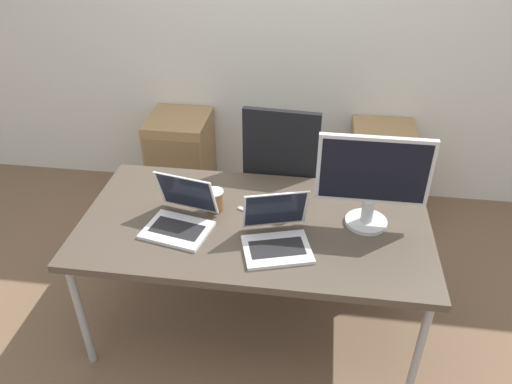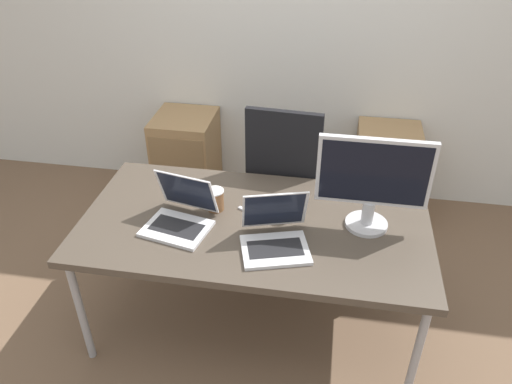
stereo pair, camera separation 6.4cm
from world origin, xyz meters
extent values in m
plane|color=brown|center=(0.00, 0.00, 0.00)|extent=(14.00, 14.00, 0.00)
cube|color=silver|center=(0.00, 1.50, 1.30)|extent=(10.00, 0.05, 2.60)
cube|color=#473D33|center=(0.00, 0.00, 0.69)|extent=(1.76, 0.92, 0.04)
cylinder|color=#99999E|center=(-0.82, -0.40, 0.33)|extent=(0.04, 0.04, 0.67)
cylinder|color=#99999E|center=(0.82, -0.40, 0.33)|extent=(0.04, 0.04, 0.67)
cylinder|color=#99999E|center=(-0.82, 0.40, 0.33)|extent=(0.04, 0.04, 0.67)
cylinder|color=#99999E|center=(0.82, 0.40, 0.33)|extent=(0.04, 0.04, 0.67)
cylinder|color=#232326|center=(0.10, 0.77, 0.02)|extent=(0.56, 0.56, 0.04)
cylinder|color=gray|center=(0.10, 0.77, 0.25)|extent=(0.05, 0.05, 0.42)
cube|color=black|center=(0.10, 0.77, 0.46)|extent=(0.51, 0.51, 0.07)
cube|color=black|center=(0.08, 0.51, 0.79)|extent=(0.44, 0.07, 0.60)
cube|color=#99754C|center=(-0.74, 1.23, 0.34)|extent=(0.44, 0.46, 0.67)
cube|color=olive|center=(-0.74, 1.00, 0.34)|extent=(0.41, 0.01, 0.54)
cube|color=#99754C|center=(0.75, 1.23, 0.34)|extent=(0.44, 0.46, 0.67)
cube|color=olive|center=(0.75, 1.00, 0.34)|extent=(0.41, 0.01, 0.54)
cube|color=silver|center=(-0.37, -0.13, 0.72)|extent=(0.35, 0.30, 0.02)
cube|color=black|center=(-0.37, -0.13, 0.73)|extent=(0.28, 0.18, 0.00)
cube|color=silver|center=(-0.35, 0.02, 0.84)|extent=(0.32, 0.15, 0.23)
cube|color=black|center=(-0.35, 0.01, 0.84)|extent=(0.29, 0.13, 0.21)
cube|color=silver|center=(0.14, -0.21, 0.72)|extent=(0.37, 0.32, 0.02)
cube|color=black|center=(0.14, -0.21, 0.73)|extent=(0.28, 0.20, 0.00)
cube|color=silver|center=(0.11, -0.06, 0.84)|extent=(0.32, 0.17, 0.23)
cube|color=black|center=(0.11, -0.07, 0.84)|extent=(0.29, 0.15, 0.21)
cylinder|color=#B7B7BC|center=(0.56, 0.06, 0.72)|extent=(0.21, 0.21, 0.02)
cylinder|color=#B7B7BC|center=(0.56, 0.06, 0.79)|extent=(0.06, 0.06, 0.12)
cube|color=#B7B7BC|center=(0.56, 0.06, 1.02)|extent=(0.53, 0.03, 0.35)
cube|color=black|center=(0.56, 0.05, 1.02)|extent=(0.50, 0.00, 0.31)
cylinder|color=white|center=(0.18, 0.08, 0.76)|extent=(0.09, 0.09, 0.11)
cylinder|color=brown|center=(-0.22, 0.08, 0.76)|extent=(0.09, 0.09, 0.11)
cylinder|color=white|center=(-0.22, 0.08, 0.82)|extent=(0.09, 0.09, 0.01)
cube|color=#B2B2B7|center=(-0.03, 0.07, 0.71)|extent=(0.14, 0.09, 0.01)
torus|color=purple|center=(0.03, 0.04, 0.71)|extent=(0.06, 0.06, 0.01)
camera|label=1|loc=(0.29, -2.00, 2.22)|focal=35.00mm
camera|label=2|loc=(0.35, -1.99, 2.22)|focal=35.00mm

